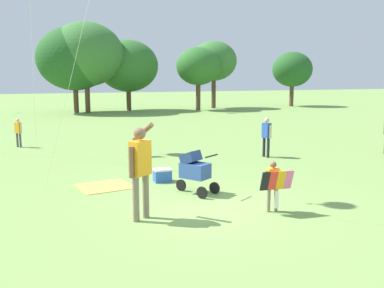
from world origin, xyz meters
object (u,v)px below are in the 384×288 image
(cooler_box, at_px, (162,175))
(person_couple_left, at_px, (18,130))
(picnic_blanket, at_px, (105,186))
(person_adult_flyer, at_px, (140,165))
(stroller, at_px, (194,168))
(person_sitting_far, at_px, (266,134))
(child_with_butterfly_kite, at_px, (273,182))

(cooler_box, bearing_deg, person_couple_left, 117.67)
(picnic_blanket, bearing_deg, cooler_box, 0.83)
(picnic_blanket, bearing_deg, person_adult_flyer, -83.88)
(stroller, bearing_deg, person_couple_left, 115.99)
(person_adult_flyer, relative_size, person_sitting_far, 1.39)
(person_sitting_far, height_order, picnic_blanket, person_sitting_far)
(stroller, bearing_deg, picnic_blanket, 144.78)
(stroller, xyz_separation_m, person_sitting_far, (3.87, 3.56, 0.20))
(cooler_box, bearing_deg, person_sitting_far, 27.11)
(child_with_butterfly_kite, height_order, cooler_box, child_with_butterfly_kite)
(stroller, relative_size, picnic_blanket, 0.82)
(picnic_blanket, bearing_deg, person_sitting_far, 20.91)
(person_adult_flyer, relative_size, person_couple_left, 1.68)
(picnic_blanket, bearing_deg, stroller, -35.22)
(cooler_box, bearing_deg, child_with_butterfly_kite, -65.81)
(stroller, xyz_separation_m, picnic_blanket, (-1.91, 1.35, -0.60))
(child_with_butterfly_kite, distance_m, stroller, 2.14)
(stroller, distance_m, person_couple_left, 9.52)
(person_couple_left, bearing_deg, person_adult_flyer, -75.65)
(child_with_butterfly_kite, xyz_separation_m, cooler_box, (-1.45, 3.23, -0.45))
(child_with_butterfly_kite, bearing_deg, person_adult_flyer, 170.82)
(stroller, bearing_deg, cooler_box, 106.42)
(person_sitting_far, bearing_deg, stroller, -137.36)
(stroller, relative_size, person_couple_left, 0.94)
(person_couple_left, xyz_separation_m, picnic_blanket, (2.26, -7.21, -0.66))
(child_with_butterfly_kite, xyz_separation_m, person_couple_left, (-5.22, 10.42, 0.03))
(child_with_butterfly_kite, distance_m, person_couple_left, 11.65)
(person_adult_flyer, bearing_deg, child_with_butterfly_kite, -9.18)
(cooler_box, bearing_deg, person_adult_flyer, -113.37)
(person_couple_left, height_order, cooler_box, person_couple_left)
(person_sitting_far, xyz_separation_m, picnic_blanket, (-5.78, -2.21, -0.79))
(child_with_butterfly_kite, bearing_deg, person_couple_left, 116.61)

